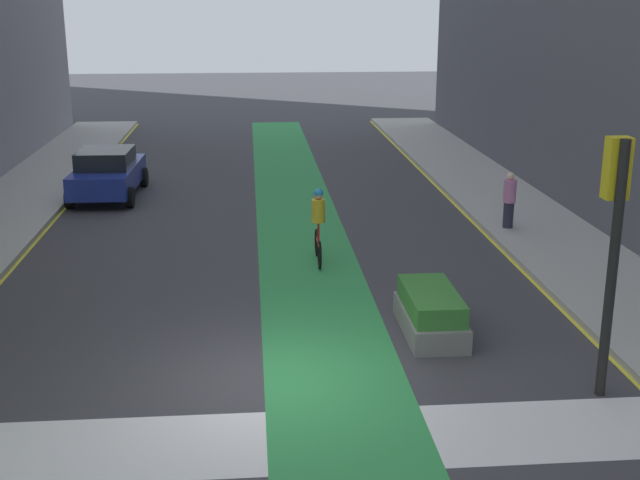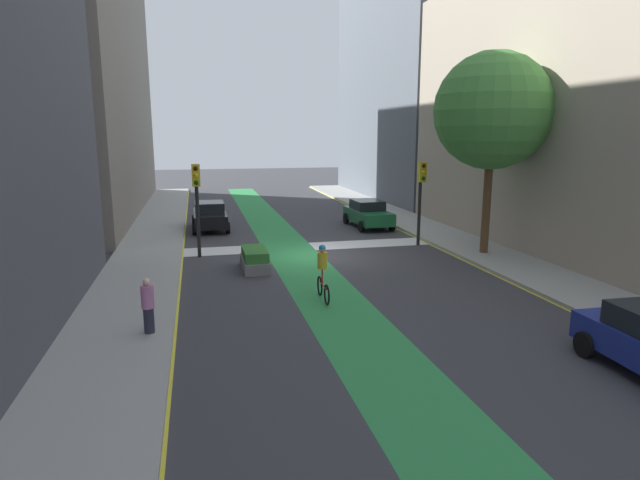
{
  "view_description": "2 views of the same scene",
  "coord_description": "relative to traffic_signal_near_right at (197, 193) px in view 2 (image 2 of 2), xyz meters",
  "views": [
    {
      "loc": [
        -0.31,
        -12.59,
        6.12
      ],
      "look_at": [
        1.04,
        3.19,
        1.49
      ],
      "focal_mm": 46.37,
      "sensor_mm": 36.0,
      "label": 1
    },
    {
      "loc": [
        5.2,
        22.83,
        5.47
      ],
      "look_at": [
        1.0,
        4.76,
        1.71
      ],
      "focal_mm": 29.81,
      "sensor_mm": 36.0,
      "label": 2
    }
  ],
  "objects": [
    {
      "name": "cyclist_in_lane",
      "position": [
        -3.95,
        7.11,
        -1.94
      ],
      "size": [
        0.32,
        1.73,
        1.86
      ],
      "color": "black",
      "rests_on": "ground_plane"
    },
    {
      "name": "traffic_signal_near_right",
      "position": [
        0.0,
        0.0,
        0.0
      ],
      "size": [
        0.35,
        0.52,
        4.14
      ],
      "color": "black",
      "rests_on": "ground_plane"
    },
    {
      "name": "curb_stripe_right",
      "position": [
        0.79,
        0.82,
        -2.9
      ],
      "size": [
        0.16,
        60.0,
        0.01
      ],
      "primitive_type": "cube",
      "color": "yellow",
      "rests_on": "ground_plane"
    },
    {
      "name": "pedestrian_sidewalk_right_a",
      "position": [
        1.41,
        9.36,
        -1.99
      ],
      "size": [
        0.34,
        0.34,
        1.53
      ],
      "color": "#262638",
      "rests_on": "sidewalk_right"
    },
    {
      "name": "car_green_left_near",
      "position": [
        -9.76,
        -5.79,
        -2.1
      ],
      "size": [
        2.11,
        4.24,
        1.57
      ],
      "color": "#196033",
      "rests_on": "ground_plane"
    },
    {
      "name": "bike_lane_paint",
      "position": [
        -4.19,
        0.82,
        -2.9
      ],
      "size": [
        2.4,
        60.0,
        0.01
      ],
      "primitive_type": "cube",
      "color": "#2D8C47",
      "rests_on": "ground_plane"
    },
    {
      "name": "traffic_signal_near_left",
      "position": [
        -10.59,
        -0.21,
        -0.03
      ],
      "size": [
        0.35,
        0.52,
        4.09
      ],
      "color": "black",
      "rests_on": "ground_plane"
    },
    {
      "name": "curb_stripe_left",
      "position": [
        -11.21,
        0.82,
        -2.9
      ],
      "size": [
        0.16,
        60.0,
        0.01
      ],
      "primitive_type": "cube",
      "color": "yellow",
      "rests_on": "ground_plane"
    },
    {
      "name": "sidewalk_left",
      "position": [
        -12.71,
        0.82,
        -2.83
      ],
      "size": [
        3.0,
        60.0,
        0.15
      ],
      "primitive_type": "cube",
      "color": "#9E9E99",
      "rests_on": "ground_plane"
    },
    {
      "name": "median_planter",
      "position": [
        -2.19,
        2.62,
        -2.5
      ],
      "size": [
        1.04,
        2.26,
        0.85
      ],
      "color": "slate",
      "rests_on": "ground_plane"
    },
    {
      "name": "crosswalk_band",
      "position": [
        -5.21,
        -1.18,
        -2.9
      ],
      "size": [
        12.0,
        1.8,
        0.01
      ],
      "primitive_type": "cube",
      "color": "silver",
      "rests_on": "ground_plane"
    },
    {
      "name": "ground_plane",
      "position": [
        -5.21,
        0.82,
        -2.91
      ],
      "size": [
        120.0,
        120.0,
        0.0
      ],
      "primitive_type": "plane",
      "color": "#38383D"
    },
    {
      "name": "buildings_left_row",
      "position": [
        -18.2,
        -2.0,
        6.48
      ],
      "size": [
        9.43,
        59.02,
        21.6
      ],
      "color": "slate",
      "rests_on": "ground_plane"
    },
    {
      "name": "street_tree_near",
      "position": [
        -12.55,
        2.5,
        3.46
      ],
      "size": [
        5.04,
        5.04,
        8.76
      ],
      "color": "brown",
      "rests_on": "sidewalk_left"
    },
    {
      "name": "sidewalk_right",
      "position": [
        2.29,
        0.82,
        -2.83
      ],
      "size": [
        3.0,
        60.0,
        0.15
      ],
      "primitive_type": "cube",
      "color": "#9E9E99",
      "rests_on": "ground_plane"
    },
    {
      "name": "car_black_right_near",
      "position": [
        -0.67,
        -7.03,
        -2.1
      ],
      "size": [
        2.04,
        4.21,
        1.57
      ],
      "color": "black",
      "rests_on": "ground_plane"
    }
  ]
}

